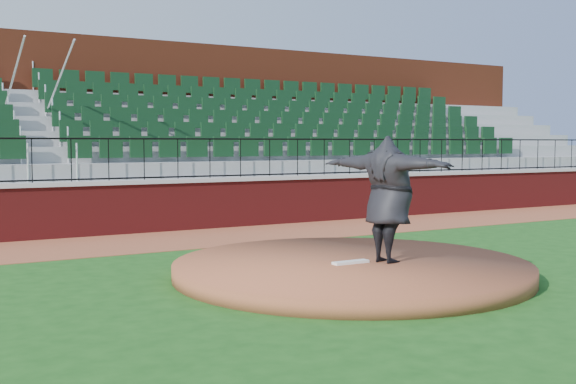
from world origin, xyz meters
name	(u,v)px	position (x,y,z in m)	size (l,w,h in m)	color
ground	(333,275)	(0.00, 0.00, 0.00)	(90.00, 90.00, 0.00)	#174A15
warning_track	(204,237)	(0.00, 5.40, 0.01)	(34.00, 3.20, 0.01)	brown
field_wall	(178,207)	(0.00, 7.00, 0.60)	(34.00, 0.35, 1.20)	maroon
wall_cap	(178,181)	(0.00, 7.00, 1.25)	(34.00, 0.45, 0.10)	#B7B7B7
wall_railing	(178,159)	(0.00, 7.00, 1.80)	(34.00, 0.05, 1.00)	black
seating_stands	(142,139)	(0.00, 9.72, 2.30)	(34.00, 5.10, 4.60)	gray
concourse_wall	(114,125)	(0.00, 12.52, 2.75)	(34.00, 0.50, 5.50)	maroon
pitchers_mound	(351,269)	(0.21, -0.22, 0.12)	(5.87, 5.87, 0.25)	brown
pitching_rubber	(351,262)	(0.07, -0.40, 0.27)	(0.64, 0.16, 0.04)	white
pitcher	(388,199)	(0.67, -0.60, 1.28)	(2.54, 0.69, 2.07)	black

